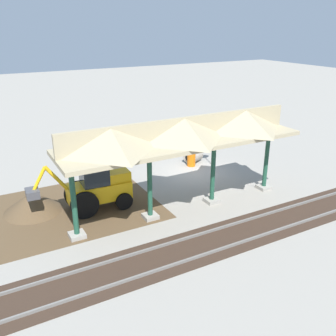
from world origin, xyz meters
TOP-DOWN VIEW (x-y plane):
  - ground_plane at (0.00, 0.00)m, footprint 120.00×120.00m
  - dirt_work_zone at (8.48, 1.23)m, footprint 9.16×7.00m
  - platform_canopy at (3.23, 4.15)m, footprint 12.28×3.20m
  - rail_tracks at (0.00, 7.45)m, footprint 60.00×2.58m
  - stop_sign at (-1.99, -0.69)m, footprint 0.76×0.06m
  - backhoe at (7.04, 1.88)m, footprint 5.17×1.79m
  - dirt_mound at (10.06, 0.58)m, footprint 5.89×5.89m
  - concrete_pipe at (-1.09, -1.64)m, footprint 1.40×1.35m
  - traffic_barrel at (-0.59, -1.09)m, footprint 0.56×0.56m

SIDE VIEW (x-z plane):
  - ground_plane at x=0.00m, z-range 0.00..0.00m
  - dirt_mound at x=10.06m, z-range -1.06..1.06m
  - dirt_work_zone at x=8.48m, z-range 0.00..0.01m
  - rail_tracks at x=0.00m, z-range -0.05..0.10m
  - traffic_barrel at x=-0.59m, z-range 0.00..0.90m
  - concrete_pipe at x=-1.09m, z-range 0.00..0.97m
  - backhoe at x=7.04m, z-range -0.14..2.68m
  - stop_sign at x=-1.99m, z-range 0.57..3.13m
  - platform_canopy at x=3.23m, z-range 1.71..6.61m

